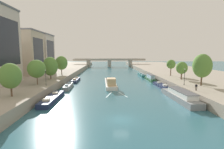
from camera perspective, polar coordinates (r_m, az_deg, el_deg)
name	(u,v)px	position (r m, az deg, el deg)	size (l,w,h in m)	color
ground_plane	(121,120)	(28.34, 3.10, -14.93)	(400.00, 400.00, 0.00)	#2D6070
quay_left	(39,73)	(87.87, -23.43, 0.33)	(36.00, 170.00, 2.29)	gray
quay_right	(182,73)	(89.69, 22.48, 0.50)	(36.00, 170.00, 2.29)	gray
barge_midriver	(110,83)	(56.29, -0.52, -2.80)	(3.83, 19.50, 3.23)	silver
wake_behind_barge	(116,95)	(44.18, 1.33, -6.79)	(5.60, 5.96, 0.03)	#A0CCD6
moored_boat_left_lone	(52,98)	(40.74, -19.54, -7.63)	(2.45, 13.12, 2.15)	#1E284C
moored_boat_left_end	(68,86)	(53.67, -14.50, -3.83)	(1.95, 10.06, 2.34)	gray
moored_boat_left_downstream	(76,80)	(66.26, -12.08, -1.81)	(1.94, 10.42, 2.10)	#1E284C
moored_boat_right_lone	(180,96)	(41.76, 22.00, -6.69)	(3.65, 15.63, 2.48)	gray
moored_boat_right_far	(161,85)	(56.04, 16.24, -3.57)	(2.42, 11.31, 2.07)	#1E284C
moored_boat_right_downstream	(150,78)	(68.22, 12.76, -1.13)	(1.89, 11.41, 2.53)	#235633
moored_boat_right_midway	(141,75)	(80.76, 9.91, -0.17)	(1.87, 10.82, 2.11)	#23666B
tree_left_third	(10,76)	(38.01, -31.06, -0.42)	(4.04, 4.04, 6.51)	brown
tree_left_by_lamp	(37,69)	(49.36, -24.08, 1.75)	(4.66, 4.66, 6.68)	brown
tree_left_midway	(50,66)	(58.53, -20.07, 2.61)	(4.69, 4.69, 7.23)	brown
tree_left_distant	(61,63)	(69.68, -16.69, 3.75)	(4.73, 4.73, 7.35)	brown
tree_right_second	(202,66)	(49.40, 28.13, 2.59)	(4.71, 4.71, 8.24)	brown
tree_right_nearest	(182,68)	(58.66, 22.46, 2.07)	(3.59, 3.59, 5.71)	brown
tree_right_midway	(171,64)	(67.11, 19.28, 3.28)	(3.24, 3.24, 6.04)	brown
lamppost_left_bank	(46,77)	(47.11, -21.45, -0.73)	(0.28, 0.28, 4.19)	black
lamppost_right_bank	(185,76)	(48.67, 23.26, -0.47)	(0.28, 0.28, 4.37)	black
building_left_corner	(19,53)	(75.73, -28.93, 6.45)	(16.00, 12.31, 17.21)	#B2A38E
building_left_tall	(36,52)	(91.04, -24.12, 6.80)	(14.33, 13.20, 17.60)	#BCB2A8
bridge_far	(109,62)	(135.50, -0.89, 4.37)	(57.28, 4.40, 6.57)	#9E998E
person_on_quay	(196,87)	(42.64, 26.52, -3.65)	(0.38, 0.43, 1.62)	#473D33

